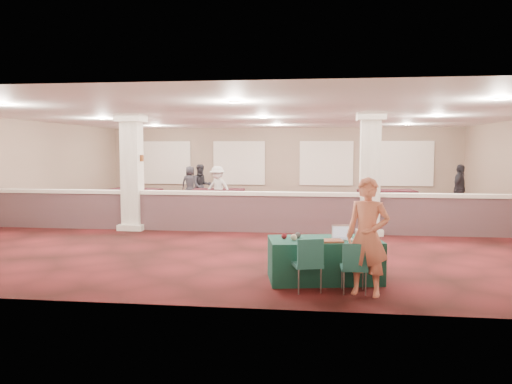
# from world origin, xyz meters

# --- Properties ---
(ground) EXTENTS (16.00, 16.00, 0.00)m
(ground) POSITION_xyz_m (0.00, 0.00, 0.00)
(ground) COLOR #4F1316
(ground) RESTS_ON ground
(wall_back) EXTENTS (16.00, 0.04, 3.20)m
(wall_back) POSITION_xyz_m (0.00, 8.00, 1.60)
(wall_back) COLOR gray
(wall_back) RESTS_ON ground
(wall_front) EXTENTS (16.00, 0.04, 3.20)m
(wall_front) POSITION_xyz_m (0.00, -8.00, 1.60)
(wall_front) COLOR gray
(wall_front) RESTS_ON ground
(wall_left) EXTENTS (0.04, 16.00, 3.20)m
(wall_left) POSITION_xyz_m (-8.00, 0.00, 1.60)
(wall_left) COLOR gray
(wall_left) RESTS_ON ground
(ceiling) EXTENTS (16.00, 16.00, 0.02)m
(ceiling) POSITION_xyz_m (0.00, 0.00, 3.20)
(ceiling) COLOR silver
(ceiling) RESTS_ON wall_back
(partition_wall) EXTENTS (15.60, 0.28, 1.10)m
(partition_wall) POSITION_xyz_m (0.00, -1.50, 0.57)
(partition_wall) COLOR brown
(partition_wall) RESTS_ON ground
(column_left) EXTENTS (0.72, 0.72, 3.20)m
(column_left) POSITION_xyz_m (-3.50, -1.50, 1.64)
(column_left) COLOR beige
(column_left) RESTS_ON ground
(column_right) EXTENTS (0.72, 0.72, 3.20)m
(column_right) POSITION_xyz_m (3.00, -1.50, 1.64)
(column_right) COLOR beige
(column_right) RESTS_ON ground
(sconce_left) EXTENTS (0.12, 0.12, 0.18)m
(sconce_left) POSITION_xyz_m (-3.78, -1.50, 2.00)
(sconce_left) COLOR brown
(sconce_left) RESTS_ON column_left
(sconce_right) EXTENTS (0.12, 0.12, 0.18)m
(sconce_right) POSITION_xyz_m (-3.22, -1.50, 2.00)
(sconce_right) COLOR brown
(sconce_right) RESTS_ON column_left
(near_table) EXTENTS (2.02, 1.27, 0.72)m
(near_table) POSITION_xyz_m (1.78, -6.34, 0.36)
(near_table) COLOR #113E34
(near_table) RESTS_ON ground
(conf_chair_main) EXTENTS (0.42, 0.43, 0.81)m
(conf_chair_main) POSITION_xyz_m (2.24, -7.08, 0.48)
(conf_chair_main) COLOR #1F5A5B
(conf_chair_main) RESTS_ON ground
(conf_chair_side) EXTENTS (0.54, 0.54, 0.87)m
(conf_chair_side) POSITION_xyz_m (1.52, -7.08, 0.52)
(conf_chair_side) COLOR #1F5A5B
(conf_chair_side) RESTS_ON ground
(woman) EXTENTS (0.76, 0.61, 1.83)m
(woman) POSITION_xyz_m (2.42, -7.12, 0.91)
(woman) COLOR #E78464
(woman) RESTS_ON ground
(far_table_front_left) EXTENTS (2.03, 1.27, 0.77)m
(far_table_front_left) POSITION_xyz_m (-5.16, 3.00, 0.38)
(far_table_front_left) COLOR black
(far_table_front_left) RESTS_ON ground
(far_table_front_center) EXTENTS (1.64, 0.86, 0.65)m
(far_table_front_center) POSITION_xyz_m (2.00, 1.07, 0.33)
(far_table_front_center) COLOR black
(far_table_front_center) RESTS_ON ground
(far_table_front_right) EXTENTS (1.81, 0.96, 0.72)m
(far_table_front_right) POSITION_xyz_m (4.18, 0.30, 0.36)
(far_table_front_right) COLOR black
(far_table_front_right) RESTS_ON ground
(far_table_back_left) EXTENTS (1.89, 1.41, 0.69)m
(far_table_back_left) POSITION_xyz_m (-6.50, 3.20, 0.34)
(far_table_back_left) COLOR black
(far_table_back_left) RESTS_ON ground
(far_table_back_center) EXTENTS (1.99, 1.14, 0.77)m
(far_table_back_center) POSITION_xyz_m (-2.00, 3.20, 0.39)
(far_table_back_center) COLOR black
(far_table_back_center) RESTS_ON ground
(far_table_back_right) EXTENTS (2.04, 1.14, 0.80)m
(far_table_back_right) POSITION_xyz_m (4.07, 3.20, 0.40)
(far_table_back_right) COLOR black
(far_table_back_right) RESTS_ON ground
(attendee_a) EXTENTS (0.91, 0.76, 1.66)m
(attendee_a) POSITION_xyz_m (-2.84, 4.00, 0.83)
(attendee_a) COLOR black
(attendee_a) RESTS_ON ground
(attendee_b) EXTENTS (1.13, 0.76, 1.63)m
(attendee_b) POSITION_xyz_m (-2.00, 3.00, 0.81)
(attendee_b) COLOR beige
(attendee_b) RESTS_ON ground
(attendee_c) EXTENTS (0.94, 1.12, 1.73)m
(attendee_c) POSITION_xyz_m (6.50, 3.04, 0.86)
(attendee_c) COLOR black
(attendee_c) RESTS_ON ground
(attendee_d) EXTENTS (0.75, 0.41, 1.52)m
(attendee_d) POSITION_xyz_m (-3.81, 5.96, 0.76)
(attendee_d) COLOR black
(attendee_d) RESTS_ON ground
(laptop_base) EXTENTS (0.36, 0.28, 0.02)m
(laptop_base) POSITION_xyz_m (2.08, -6.33, 0.73)
(laptop_base) COLOR #B8B8BC
(laptop_base) RESTS_ON near_table
(laptop_screen) EXTENTS (0.32, 0.07, 0.22)m
(laptop_screen) POSITION_xyz_m (2.06, -6.22, 0.85)
(laptop_screen) COLOR #B8B8BC
(laptop_screen) RESTS_ON near_table
(screen_glow) EXTENTS (0.29, 0.06, 0.19)m
(screen_glow) POSITION_xyz_m (2.06, -6.23, 0.83)
(screen_glow) COLOR #AFBAD2
(screen_glow) RESTS_ON near_table
(knitting) EXTENTS (0.44, 0.36, 0.03)m
(knitting) POSITION_xyz_m (1.87, -6.57, 0.74)
(knitting) COLOR #AE481B
(knitting) RESTS_ON near_table
(yarn_cream) EXTENTS (0.11, 0.11, 0.11)m
(yarn_cream) POSITION_xyz_m (1.26, -6.54, 0.78)
(yarn_cream) COLOR beige
(yarn_cream) RESTS_ON near_table
(yarn_red) EXTENTS (0.10, 0.10, 0.10)m
(yarn_red) POSITION_xyz_m (1.09, -6.42, 0.77)
(yarn_red) COLOR maroon
(yarn_red) RESTS_ON near_table
(yarn_grey) EXTENTS (0.10, 0.10, 0.10)m
(yarn_grey) POSITION_xyz_m (1.32, -6.30, 0.77)
(yarn_grey) COLOR #48484D
(yarn_grey) RESTS_ON near_table
(scissors) EXTENTS (0.12, 0.05, 0.01)m
(scissors) POSITION_xyz_m (2.46, -6.50, 0.73)
(scissors) COLOR #AF121A
(scissors) RESTS_ON near_table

